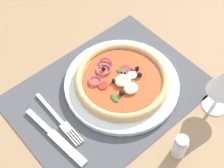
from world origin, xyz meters
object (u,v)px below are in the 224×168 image
(pizza, at_px, (122,80))
(fork, at_px, (60,121))
(knife, at_px, (55,137))
(pepper_shaker, at_px, (180,147))
(plate, at_px, (122,84))

(pizza, xyz_separation_m, fork, (0.18, -0.02, -0.02))
(knife, height_order, pepper_shaker, pepper_shaker)
(fork, distance_m, pepper_shaker, 0.29)
(pizza, relative_size, pepper_shaker, 3.60)
(plate, xyz_separation_m, fork, (0.18, -0.02, -0.01))
(plate, distance_m, knife, 0.22)
(pizza, height_order, fork, pizza)
(fork, bearing_deg, knife, -50.25)
(pizza, height_order, knife, pizza)
(knife, relative_size, pepper_shaker, 2.99)
(pizza, xyz_separation_m, pepper_shaker, (0.03, 0.22, 0.00))
(fork, bearing_deg, plate, 84.94)
(fork, height_order, knife, knife)
(plate, distance_m, pepper_shaker, 0.22)
(pizza, distance_m, knife, 0.22)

